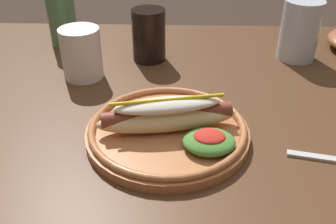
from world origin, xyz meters
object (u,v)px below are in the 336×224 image
object	(u,v)px
soda_cup	(149,35)
fork	(335,160)
hot_dog_plate	(170,127)
glass_bottle	(61,9)
water_cup	(300,30)
extra_cup	(81,53)

from	to	relation	value
soda_cup	fork	bearing A→B (deg)	-49.51
hot_dog_plate	soda_cup	size ratio (longest dim) A/B	2.28
fork	glass_bottle	bearing A→B (deg)	151.70
hot_dog_plate	water_cup	xyz separation A→B (m)	(0.29, 0.33, 0.05)
fork	soda_cup	size ratio (longest dim) A/B	1.02
soda_cup	glass_bottle	xyz separation A→B (m)	(-0.22, 0.09, 0.03)
water_cup	glass_bottle	distance (m)	0.57
soda_cup	water_cup	size ratio (longest dim) A/B	0.87
soda_cup	hot_dog_plate	bearing A→B (deg)	-79.74
hot_dog_plate	extra_cup	distance (m)	0.29
soda_cup	extra_cup	size ratio (longest dim) A/B	1.10
water_cup	extra_cup	bearing A→B (deg)	-166.80
hot_dog_plate	fork	bearing A→B (deg)	-11.55
hot_dog_plate	glass_bottle	distance (m)	0.49
soda_cup	extra_cup	world-z (taller)	soda_cup
fork	glass_bottle	distance (m)	0.71
fork	soda_cup	bearing A→B (deg)	142.48
glass_bottle	hot_dog_plate	bearing A→B (deg)	-55.11
hot_dog_plate	soda_cup	xyz separation A→B (m)	(-0.06, 0.31, 0.04)
glass_bottle	soda_cup	bearing A→B (deg)	-21.60
extra_cup	glass_bottle	distance (m)	0.21
hot_dog_plate	fork	xyz separation A→B (m)	(0.25, -0.05, -0.02)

